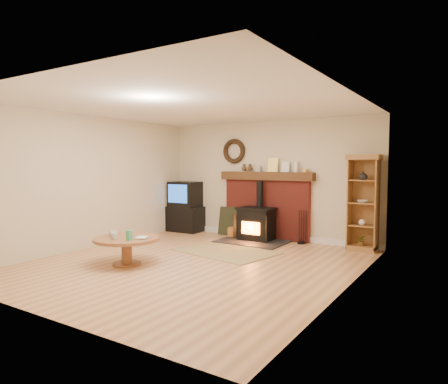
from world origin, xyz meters
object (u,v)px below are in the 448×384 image
Objects in this scene: wood_stove at (256,225)px; tv_unit at (185,208)px; curio_cabinet at (363,203)px; coffee_table at (126,242)px.

wood_stove reaches higher than tv_unit.
tv_unit is at bearing -178.85° from curio_cabinet.
curio_cabinet is (4.21, 0.08, 0.34)m from tv_unit.
wood_stove is 0.76× the size of curio_cabinet.
coffee_table is at bearing -106.25° from wood_stove.
tv_unit is 3.36m from coffee_table.
wood_stove is 3.05m from coffee_table.
curio_cabinet reaches higher than tv_unit.
tv_unit is 4.23m from curio_cabinet.
wood_stove reaches higher than coffee_table.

